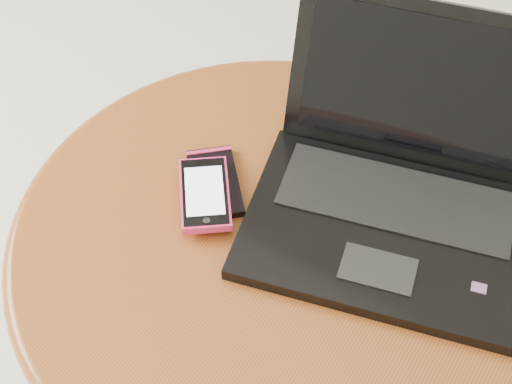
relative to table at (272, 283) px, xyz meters
The scene contains 4 objects.
table is the anchor object (origin of this frame).
laptop 0.23m from the table, 45.57° to the left, with size 0.42×0.40×0.22m.
phone_black 0.16m from the table, 166.60° to the left, with size 0.13×0.13×0.01m.
phone_pink 0.17m from the table, behind, with size 0.12×0.13×0.01m.
Camera 1 is at (0.26, -0.57, 1.34)m, focal length 55.00 mm.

